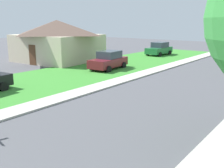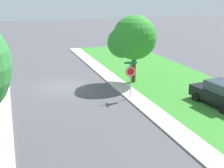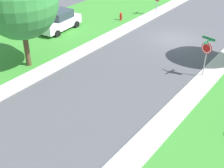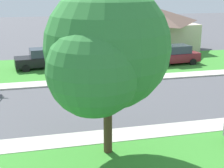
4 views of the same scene
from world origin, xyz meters
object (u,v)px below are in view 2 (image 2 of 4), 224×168
object	(u,v)px
car_black_far_down_street	(221,94)
tree_sidewalk_far	(131,39)
stop_sign_far_corner	(131,74)
stop_sign_near_corner	(3,57)

from	to	relation	value
car_black_far_down_street	tree_sidewalk_far	xyz separation A→B (m)	(3.63, -7.14, 2.89)
tree_sidewalk_far	stop_sign_far_corner	bearing A→B (deg)	66.96
car_black_far_down_street	stop_sign_near_corner	bearing A→B (deg)	-42.11
stop_sign_near_corner	stop_sign_far_corner	distance (m)	12.54
stop_sign_near_corner	tree_sidewalk_far	world-z (taller)	tree_sidewalk_far
stop_sign_far_corner	car_black_far_down_street	bearing A→B (deg)	146.74
stop_sign_far_corner	stop_sign_near_corner	bearing A→B (deg)	-46.50
stop_sign_near_corner	stop_sign_far_corner	bearing A→B (deg)	133.50
tree_sidewalk_far	car_black_far_down_street	bearing A→B (deg)	116.91
stop_sign_far_corner	car_black_far_down_street	xyz separation A→B (m)	(-5.21, 3.42, -1.01)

